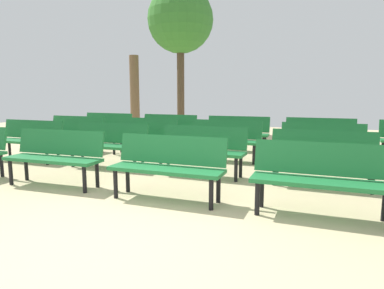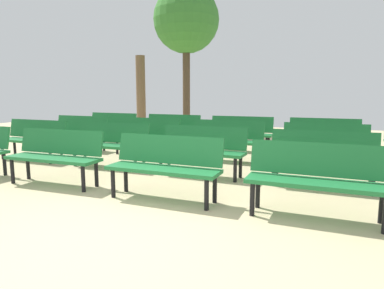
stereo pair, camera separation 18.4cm
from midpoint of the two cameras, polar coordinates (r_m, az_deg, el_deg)
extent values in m
plane|color=#CCB789|center=(3.57, -14.61, -15.78)|extent=(24.78, 24.78, 0.00)
cylinder|color=black|center=(6.89, -28.26, -2.94)|extent=(0.06, 0.06, 0.40)
cube|color=#1E7238|center=(5.80, -21.49, -2.21)|extent=(1.62, 0.50, 0.05)
cube|color=#1E7238|center=(5.91, -20.33, 0.44)|extent=(1.60, 0.18, 0.40)
cylinder|color=black|center=(6.23, -27.17, -4.00)|extent=(0.06, 0.06, 0.40)
cylinder|color=black|center=(5.29, -16.84, -5.51)|extent=(0.06, 0.06, 0.40)
cylinder|color=black|center=(6.44, -25.07, -3.47)|extent=(0.06, 0.06, 0.40)
cylinder|color=black|center=(5.54, -14.83, -4.80)|extent=(0.06, 0.06, 0.40)
cube|color=#1E7238|center=(4.64, -3.85, -4.21)|extent=(1.63, 0.55, 0.05)
cube|color=#1E7238|center=(4.77, -2.82, -0.85)|extent=(1.60, 0.24, 0.40)
cylinder|color=black|center=(4.91, -12.05, -6.40)|extent=(0.06, 0.06, 0.40)
cylinder|color=black|center=(4.30, 3.69, -8.40)|extent=(0.06, 0.06, 0.40)
cylinder|color=black|center=(5.17, -10.04, -5.59)|extent=(0.06, 0.06, 0.40)
cylinder|color=black|center=(4.59, 5.00, -7.31)|extent=(0.06, 0.06, 0.40)
cube|color=#1E7238|center=(4.21, 21.30, -6.11)|extent=(1.63, 0.55, 0.05)
cube|color=#1E7238|center=(4.36, 21.54, -2.35)|extent=(1.60, 0.23, 0.40)
cylinder|color=black|center=(4.19, 11.34, -9.01)|extent=(0.06, 0.06, 0.40)
cylinder|color=black|center=(4.49, 12.15, -7.83)|extent=(0.06, 0.06, 0.40)
cylinder|color=black|center=(4.48, 30.28, -8.89)|extent=(0.06, 0.06, 0.40)
cube|color=#1E7238|center=(8.20, -24.86, 0.57)|extent=(1.63, 0.56, 0.05)
cube|color=#1E7238|center=(8.30, -23.96, 2.43)|extent=(1.60, 0.24, 0.40)
cylinder|color=black|center=(8.65, -28.69, -0.82)|extent=(0.06, 0.06, 0.40)
cylinder|color=black|center=(7.62, -22.08, -1.54)|extent=(0.06, 0.06, 0.40)
cylinder|color=black|center=(8.85, -27.08, -0.52)|extent=(0.06, 0.06, 0.40)
cylinder|color=black|center=(7.84, -20.44, -1.18)|extent=(0.06, 0.06, 0.40)
cube|color=#1E7238|center=(6.89, -13.13, -0.22)|extent=(1.62, 0.51, 0.05)
cube|color=#1E7238|center=(7.03, -12.29, 1.99)|extent=(1.60, 0.19, 0.40)
cylinder|color=black|center=(7.22, -18.40, -1.87)|extent=(0.06, 0.06, 0.40)
cylinder|color=black|center=(6.43, -8.68, -2.77)|extent=(0.06, 0.06, 0.40)
cylinder|color=black|center=(7.47, -16.85, -1.47)|extent=(0.06, 0.06, 0.40)
cylinder|color=black|center=(6.71, -7.34, -2.27)|extent=(0.06, 0.06, 0.40)
cube|color=#1E7238|center=(6.00, 2.19, -1.29)|extent=(1.63, 0.59, 0.05)
cube|color=#1E7238|center=(6.14, 2.89, 1.25)|extent=(1.60, 0.27, 0.40)
cylinder|color=black|center=(6.19, -4.42, -3.15)|extent=(0.06, 0.06, 0.40)
cylinder|color=black|center=(5.67, 8.18, -4.28)|extent=(0.06, 0.06, 0.40)
cylinder|color=black|center=(6.46, -3.08, -2.63)|extent=(0.06, 0.06, 0.40)
cylinder|color=black|center=(5.98, 9.01, -3.65)|extent=(0.06, 0.06, 0.40)
cube|color=#1E7238|center=(5.63, 21.85, -2.56)|extent=(1.63, 0.56, 0.05)
cube|color=#1E7238|center=(5.78, 22.02, 0.18)|extent=(1.60, 0.24, 0.40)
cylinder|color=black|center=(5.56, 14.45, -4.72)|extent=(0.06, 0.06, 0.40)
cylinder|color=black|center=(5.55, 28.95, -5.56)|extent=(0.06, 0.06, 0.40)
cylinder|color=black|center=(5.87, 14.91, -4.05)|extent=(0.06, 0.06, 0.40)
cylinder|color=black|center=(5.86, 28.62, -4.84)|extent=(0.06, 0.06, 0.40)
cube|color=#1E7238|center=(9.23, -18.15, 1.75)|extent=(1.63, 0.56, 0.05)
cube|color=#1E7238|center=(9.36, -17.42, 3.38)|extent=(1.60, 0.24, 0.40)
cylinder|color=black|center=(9.62, -21.87, 0.45)|extent=(0.06, 0.06, 0.40)
cylinder|color=black|center=(8.70, -15.27, -0.03)|extent=(0.06, 0.06, 0.40)
cylinder|color=black|center=(9.84, -20.57, 0.70)|extent=(0.06, 0.06, 0.40)
cylinder|color=black|center=(8.95, -14.02, 0.25)|extent=(0.06, 0.06, 0.40)
cube|color=#1E7238|center=(8.11, -7.17, 1.23)|extent=(1.63, 0.56, 0.05)
cube|color=#1E7238|center=(8.26, -6.51, 3.08)|extent=(1.60, 0.24, 0.40)
cylinder|color=black|center=(8.38, -11.84, -0.22)|extent=(0.06, 0.06, 0.40)
cylinder|color=black|center=(7.68, -3.19, -0.84)|extent=(0.06, 0.06, 0.40)
cylinder|color=black|center=(8.64, -10.64, 0.08)|extent=(0.06, 0.06, 0.40)
cylinder|color=black|center=(7.97, -2.19, -0.49)|extent=(0.06, 0.06, 0.40)
cube|color=#1E7238|center=(7.37, 6.29, 0.51)|extent=(1.63, 0.55, 0.05)
cube|color=#1E7238|center=(7.53, 6.75, 2.55)|extent=(1.60, 0.23, 0.40)
cylinder|color=black|center=(7.48, 0.76, -1.08)|extent=(0.06, 0.06, 0.40)
cylinder|color=black|center=(7.09, 11.33, -1.79)|extent=(0.06, 0.06, 0.40)
cylinder|color=black|center=(7.78, 1.64, -0.72)|extent=(0.06, 0.06, 0.40)
cylinder|color=black|center=(7.40, 11.82, -1.37)|extent=(0.06, 0.06, 0.40)
cube|color=#1E7238|center=(7.07, 22.05, -0.40)|extent=(1.62, 0.52, 0.05)
cube|color=#1E7238|center=(7.24, 22.15, 1.74)|extent=(1.60, 0.20, 0.40)
cylinder|color=black|center=(6.98, 16.21, -2.13)|extent=(0.06, 0.06, 0.40)
cylinder|color=black|center=(7.00, 27.70, -2.74)|extent=(0.06, 0.06, 0.40)
cylinder|color=black|center=(7.29, 16.44, -1.69)|extent=(0.06, 0.06, 0.40)
cylinder|color=black|center=(7.31, 27.43, -2.28)|extent=(0.06, 0.06, 0.40)
cube|color=#1E7238|center=(10.40, -13.18, 2.67)|extent=(1.63, 0.59, 0.05)
cube|color=#1E7238|center=(10.54, -12.57, 4.11)|extent=(1.60, 0.27, 0.40)
cylinder|color=black|center=(10.74, -16.63, 1.50)|extent=(0.06, 0.06, 0.40)
cylinder|color=black|center=(9.89, -10.45, 1.14)|extent=(0.06, 0.06, 0.40)
cylinder|color=black|center=(10.98, -15.55, 1.69)|extent=(0.06, 0.06, 0.40)
cylinder|color=black|center=(10.16, -9.43, 1.35)|extent=(0.06, 0.06, 0.40)
cube|color=#1E7238|center=(9.38, -3.08, 2.27)|extent=(1.63, 0.57, 0.05)
cube|color=#1E7238|center=(9.54, -2.56, 3.85)|extent=(1.60, 0.25, 0.40)
cylinder|color=black|center=(9.60, -7.25, 0.99)|extent=(0.06, 0.06, 0.40)
cylinder|color=black|center=(8.98, 0.48, 0.53)|extent=(0.06, 0.06, 0.40)
cylinder|color=black|center=(9.88, -6.31, 1.22)|extent=(0.06, 0.06, 0.40)
cylinder|color=black|center=(9.27, 1.25, 0.79)|extent=(0.06, 0.06, 0.40)
cube|color=#1E7238|center=(8.70, 8.64, 1.69)|extent=(1.62, 0.50, 0.05)
cube|color=#1E7238|center=(8.87, 8.94, 3.41)|extent=(1.60, 0.18, 0.40)
cylinder|color=black|center=(8.75, 3.90, 0.30)|extent=(0.06, 0.06, 0.40)
cylinder|color=black|center=(8.46, 13.01, -0.18)|extent=(0.06, 0.06, 0.40)
cylinder|color=black|center=(9.05, 4.48, 0.58)|extent=(0.06, 0.06, 0.40)
cylinder|color=black|center=(8.77, 13.30, 0.11)|extent=(0.06, 0.06, 0.40)
cube|color=#1E7238|center=(8.54, 21.78, 1.05)|extent=(1.63, 0.55, 0.05)
cube|color=#1E7238|center=(8.71, 21.89, 2.80)|extent=(1.60, 0.23, 0.40)
cylinder|color=black|center=(8.45, 16.94, -0.35)|extent=(0.06, 0.06, 0.40)
cylinder|color=black|center=(8.43, 26.44, -0.89)|extent=(0.06, 0.06, 0.40)
cylinder|color=black|center=(8.76, 17.14, -0.05)|extent=(0.06, 0.06, 0.40)
cylinder|color=black|center=(8.75, 26.30, -0.57)|extent=(0.06, 0.06, 0.40)
cylinder|color=#4C3A28|center=(13.04, -0.54, 9.67)|extent=(0.28, 0.28, 3.42)
sphere|color=#387A2D|center=(13.31, -0.55, 20.21)|extent=(2.43, 2.43, 2.43)
cylinder|color=brown|center=(14.01, -8.20, 8.56)|extent=(0.37, 0.37, 2.95)
camera|label=1|loc=(0.09, -89.13, 0.13)|focal=31.79mm
camera|label=2|loc=(0.09, 90.87, -0.13)|focal=31.79mm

